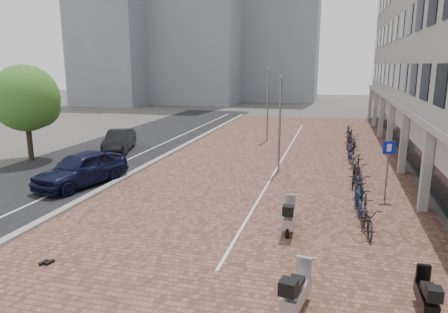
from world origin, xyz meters
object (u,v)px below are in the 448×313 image
(car_navy, at_px, (81,169))
(scooter_front, at_px, (289,215))
(parking_sign, at_px, (388,160))
(car_dark, at_px, (119,141))
(scooter_mid, at_px, (426,295))
(scooter_back, at_px, (297,290))

(car_navy, distance_m, scooter_front, 10.80)
(scooter_front, xyz_separation_m, parking_sign, (3.66, 4.63, 1.15))
(car_dark, distance_m, scooter_front, 16.76)
(scooter_front, bearing_deg, scooter_mid, -51.47)
(scooter_front, relative_size, parking_sign, 0.67)
(car_dark, relative_size, scooter_mid, 2.85)
(car_navy, xyz_separation_m, parking_sign, (14.00, 1.54, 0.92))
(car_navy, height_order, scooter_front, car_navy)
(scooter_front, height_order, parking_sign, parking_sign)
(scooter_front, distance_m, scooter_back, 4.94)
(scooter_back, bearing_deg, parking_sign, 83.34)
(parking_sign, bearing_deg, car_dark, 141.52)
(scooter_front, relative_size, scooter_mid, 1.14)
(scooter_mid, relative_size, parking_sign, 0.59)
(car_navy, bearing_deg, parking_sign, 21.83)
(scooter_front, distance_m, scooter_mid, 5.56)
(car_dark, distance_m, scooter_back, 20.76)
(parking_sign, bearing_deg, car_navy, 169.05)
(scooter_mid, xyz_separation_m, parking_sign, (0.00, 8.82, 1.22))
(scooter_back, xyz_separation_m, parking_sign, (2.94, 9.52, 1.15))
(car_dark, xyz_separation_m, scooter_back, (13.39, -15.86, -0.12))
(scooter_mid, bearing_deg, scooter_back, -166.87)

